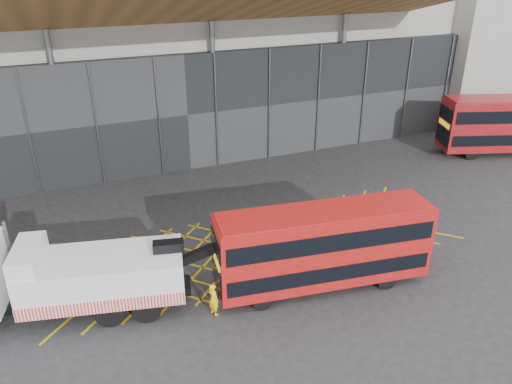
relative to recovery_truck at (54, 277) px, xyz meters
name	(u,v)px	position (x,y,z in m)	size (l,w,h in m)	color
ground_plane	(213,256)	(7.41, 1.78, -1.89)	(120.00, 120.00, 0.00)	#272729
road_markings	(256,246)	(9.81, 1.78, -1.89)	(21.56, 7.16, 0.01)	gold
construction_building	(158,25)	(9.33, 20.17, 7.09)	(55.00, 23.97, 18.00)	gray
east_building	(490,0)	(39.41, 17.78, 8.11)	(15.00, 12.00, 20.00)	gray
recovery_truck	(54,277)	(0.00, 0.00, 0.00)	(11.78, 4.90, 4.09)	black
bus_towed	(323,245)	(11.29, -2.49, 0.31)	(9.94, 3.53, 3.96)	#9E0F0C
worker	(213,299)	(6.08, -2.55, -1.13)	(0.56, 0.37, 1.53)	yellow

